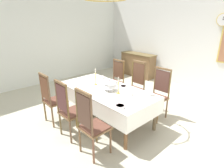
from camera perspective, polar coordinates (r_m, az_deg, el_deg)
name	(u,v)px	position (r m, az deg, el deg)	size (l,w,h in m)	color
ground	(115,116)	(4.46, 0.96, -9.84)	(6.79, 6.29, 0.04)	beige
back_wall	(187,38)	(6.53, 22.30, 13.26)	(6.79, 0.08, 3.21)	silver
left_wall	(46,37)	(6.81, -19.97, 13.75)	(0.08, 6.29, 3.21)	silver
dining_table	(106,92)	(3.99, -1.79, -2.54)	(2.20, 1.06, 0.74)	brown
tablecloth	(106,92)	(4.00, -1.79, -2.66)	(2.22, 1.08, 0.35)	white
chair_south_a	(52,98)	(4.11, -18.26, -4.14)	(0.44, 0.42, 1.14)	brown
chair_north_a	(115,79)	(5.10, 1.03, 1.45)	(0.44, 0.42, 1.12)	brown
chair_south_b	(69,109)	(3.53, -13.27, -7.62)	(0.44, 0.42, 1.16)	brown
chair_north_b	(135,85)	(4.64, 7.18, -0.26)	(0.44, 0.42, 1.20)	brown
chair_south_c	(91,123)	(3.01, -6.59, -12.06)	(0.44, 0.42, 1.19)	brown
chair_north_c	(158,93)	(4.26, 14.19, -2.77)	(0.44, 0.42, 1.16)	brown
soup_tureen	(110,85)	(3.84, -0.65, -0.40)	(0.30, 0.30, 0.24)	white
candlestick_west	(96,78)	(4.18, -5.15, 1.86)	(0.07, 0.07, 0.39)	gold
candlestick_east	(118,87)	(3.66, 1.97, -0.96)	(0.07, 0.07, 0.36)	gold
bowl_near_left	(101,77)	(4.68, -3.52, 2.15)	(0.20, 0.20, 0.04)	white
bowl_near_right	(115,83)	(4.26, 0.96, 0.26)	(0.15, 0.15, 0.03)	white
bowl_far_left	(123,86)	(4.07, 3.59, -0.72)	(0.15, 0.15, 0.03)	white
bowl_far_right	(120,106)	(3.16, 2.56, -6.92)	(0.17, 0.17, 0.04)	white
spoon_primary	(99,77)	(4.79, -4.20, 2.32)	(0.06, 0.17, 0.01)	gold
spoon_secondary	(113,82)	(4.35, 0.24, 0.54)	(0.04, 0.18, 0.01)	gold
sideboard	(138,65)	(7.35, 8.03, 5.98)	(1.44, 0.48, 0.90)	brown
mounted_clock	(223,20)	(6.07, 31.46, 16.76)	(0.35, 0.06, 0.35)	#D1B251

